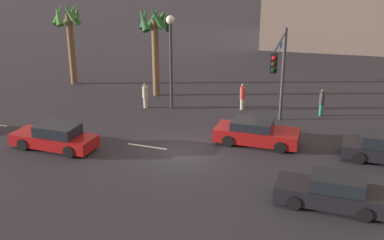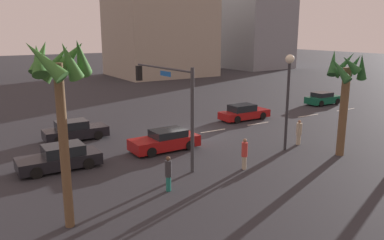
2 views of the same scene
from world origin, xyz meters
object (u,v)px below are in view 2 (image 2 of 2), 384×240
(car_4, at_px, (165,141))
(traffic_signal, at_px, (170,95))
(pedestrian_2, at_px, (299,132))
(palm_tree_1, at_px, (59,78))
(palm_tree_0, at_px, (346,80))
(pedestrian_1, at_px, (244,153))
(pedestrian_0, at_px, (168,173))
(car_2, at_px, (244,113))
(car_3, at_px, (323,99))
(car_1, at_px, (75,131))
(car_0, at_px, (60,158))
(streetlamp, at_px, (288,84))
(building_1, at_px, (253,30))

(car_4, bearing_deg, traffic_signal, 70.12)
(pedestrian_2, distance_m, palm_tree_1, 17.40)
(palm_tree_0, bearing_deg, pedestrian_1, -9.37)
(pedestrian_0, height_order, pedestrian_1, pedestrian_1)
(car_2, bearing_deg, pedestrian_2, 78.45)
(pedestrian_1, bearing_deg, car_3, -150.59)
(car_1, xyz_separation_m, car_2, (-14.36, 1.29, -0.02))
(car_3, height_order, palm_tree_0, palm_tree_0)
(car_3, xyz_separation_m, palm_tree_1, (29.68, 12.54, 5.32))
(car_0, relative_size, car_3, 1.12)
(car_2, relative_size, palm_tree_0, 0.70)
(pedestrian_1, bearing_deg, pedestrian_2, -163.56)
(pedestrian_0, bearing_deg, car_4, -116.34)
(palm_tree_0, bearing_deg, streetlamp, -48.39)
(palm_tree_1, bearing_deg, car_0, -100.22)
(car_0, bearing_deg, car_2, -165.55)
(traffic_signal, relative_size, streetlamp, 1.03)
(car_0, xyz_separation_m, building_1, (-49.36, -41.89, 7.08))
(car_1, relative_size, traffic_signal, 0.70)
(car_2, height_order, building_1, building_1)
(car_0, relative_size, streetlamp, 0.73)
(pedestrian_2, bearing_deg, traffic_signal, -9.66)
(car_0, relative_size, traffic_signal, 0.71)
(car_4, distance_m, pedestrian_0, 6.69)
(car_0, distance_m, car_4, 6.70)
(pedestrian_1, bearing_deg, car_2, -128.82)
(car_1, relative_size, pedestrian_1, 2.48)
(building_1, bearing_deg, car_1, 33.70)
(traffic_signal, height_order, pedestrian_2, traffic_signal)
(traffic_signal, xyz_separation_m, pedestrian_1, (-2.89, 3.40, -3.06))
(pedestrian_0, bearing_deg, traffic_signal, -119.61)
(palm_tree_1, bearing_deg, pedestrian_0, -168.47)
(car_0, distance_m, pedestrian_2, 15.50)
(building_1, bearing_deg, streetlamp, 47.98)
(car_3, distance_m, building_1, 42.51)
(car_1, relative_size, pedestrian_0, 2.50)
(car_3, xyz_separation_m, pedestrian_0, (24.69, 11.53, 0.33))
(car_2, relative_size, car_4, 1.01)
(car_2, bearing_deg, palm_tree_0, 84.13)
(car_0, relative_size, pedestrian_2, 2.62)
(car_0, relative_size, building_1, 0.29)
(car_0, bearing_deg, car_1, -112.57)
(car_0, relative_size, palm_tree_1, 0.60)
(palm_tree_0, relative_size, building_1, 0.43)
(car_2, distance_m, building_1, 50.31)
(car_3, bearing_deg, car_2, 6.21)
(pedestrian_2, bearing_deg, car_3, -145.43)
(car_0, height_order, building_1, building_1)
(car_3, bearing_deg, pedestrian_1, 29.41)
(pedestrian_1, height_order, building_1, building_1)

